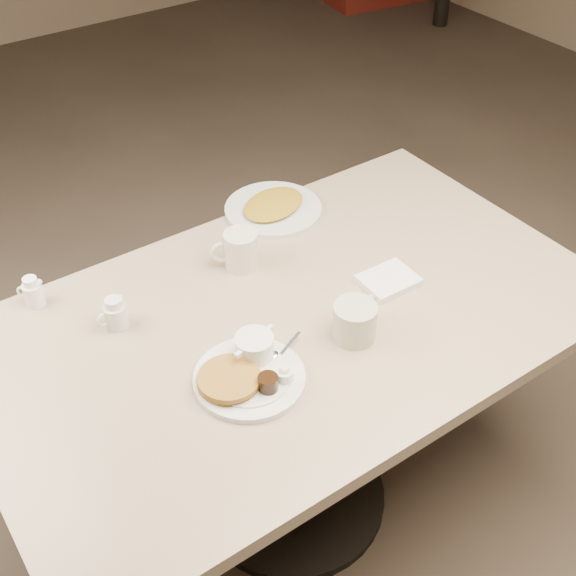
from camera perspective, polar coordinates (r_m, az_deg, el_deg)
room at (r=1.41m, az=0.49°, el=17.87°), size 7.04×8.04×2.84m
diner_table at (r=1.88m, az=0.35°, el=-5.92°), size 1.50×0.90×0.75m
main_plate at (r=1.60m, az=-3.12°, el=-6.41°), size 0.32×0.30×0.07m
coffee_mug_near at (r=1.69m, az=5.25°, el=-2.49°), size 0.15×0.13×0.09m
napkin at (r=1.86m, az=7.78°, el=0.59°), size 0.14×0.11×0.02m
coffee_mug_far at (r=1.88m, az=-3.76°, el=2.94°), size 0.13×0.11×0.10m
creamer_left at (r=1.76m, az=-13.24°, el=-1.96°), size 0.08×0.07×0.08m
creamer_right at (r=1.87m, az=-19.14°, el=-0.33°), size 0.06×0.06×0.08m
hash_plate at (r=2.10m, az=-1.15°, el=6.25°), size 0.35×0.35×0.04m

